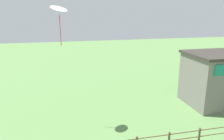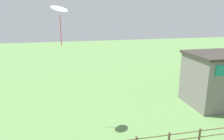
{
  "view_description": "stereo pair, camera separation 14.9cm",
  "coord_description": "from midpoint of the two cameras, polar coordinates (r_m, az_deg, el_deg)",
  "views": [
    {
      "loc": [
        -3.06,
        -3.58,
        8.54
      ],
      "look_at": [
        0.0,
        9.5,
        4.88
      ],
      "focal_mm": 35.0,
      "sensor_mm": 36.0,
      "label": 1
    },
    {
      "loc": [
        -2.92,
        -3.61,
        8.54
      ],
      "look_at": [
        0.0,
        9.5,
        4.88
      ],
      "focal_mm": 35.0,
      "sensor_mm": 36.0,
      "label": 2
    }
  ],
  "objects": [
    {
      "name": "kite_white_delta",
      "position": [
        15.88,
        -13.3,
        15.28
      ],
      "size": [
        1.65,
        1.64,
        2.84
      ],
      "color": "white"
    }
  ]
}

